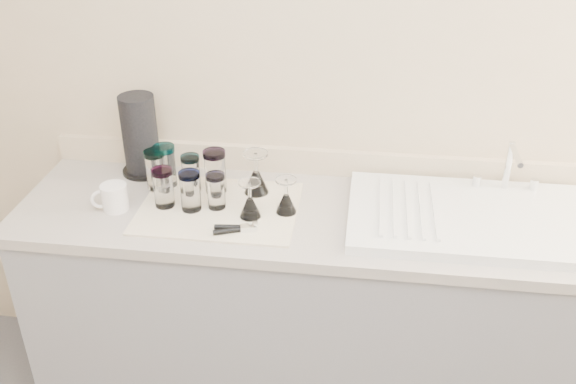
# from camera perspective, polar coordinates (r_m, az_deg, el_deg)

# --- Properties ---
(room_envelope) EXTENTS (3.54, 3.50, 2.52)m
(room_envelope) POSITION_cam_1_polar(r_m,az_deg,el_deg) (0.89, -5.59, -5.56)
(room_envelope) COLOR #545459
(room_envelope) RESTS_ON ground
(counter_unit) EXTENTS (2.06, 0.62, 0.90)m
(counter_unit) POSITION_cam_1_polar(r_m,az_deg,el_deg) (2.51, 1.67, -10.50)
(counter_unit) COLOR gray
(counter_unit) RESTS_ON ground
(sink_unit) EXTENTS (0.82, 0.50, 0.22)m
(sink_unit) POSITION_cam_1_polar(r_m,az_deg,el_deg) (2.26, 15.94, -2.14)
(sink_unit) COLOR white
(sink_unit) RESTS_ON counter_unit
(dish_towel) EXTENTS (0.55, 0.42, 0.01)m
(dish_towel) POSITION_cam_1_polar(r_m,az_deg,el_deg) (2.26, -6.15, -1.41)
(dish_towel) COLOR white
(dish_towel) RESTS_ON counter_unit
(tumbler_teal) EXTENTS (0.08, 0.08, 0.16)m
(tumbler_teal) POSITION_cam_1_polar(r_m,az_deg,el_deg) (2.40, -10.84, 2.34)
(tumbler_teal) COLOR white
(tumbler_teal) RESTS_ON dish_towel
(tumbler_cyan) EXTENTS (0.07, 0.07, 0.14)m
(tumbler_cyan) POSITION_cam_1_polar(r_m,az_deg,el_deg) (2.35, -8.61, 1.71)
(tumbler_cyan) COLOR white
(tumbler_cyan) RESTS_ON dish_towel
(tumbler_purple) EXTENTS (0.08, 0.08, 0.16)m
(tumbler_purple) POSITION_cam_1_polar(r_m,az_deg,el_deg) (2.33, -6.50, 1.87)
(tumbler_purple) COLOR white
(tumbler_purple) RESTS_ON dish_towel
(tumbler_magenta) EXTENTS (0.07, 0.07, 0.14)m
(tumbler_magenta) POSITION_cam_1_polar(r_m,az_deg,el_deg) (2.27, -11.02, 0.42)
(tumbler_magenta) COLOR white
(tumbler_magenta) RESTS_ON dish_towel
(tumbler_blue) EXTENTS (0.07, 0.07, 0.14)m
(tumbler_blue) POSITION_cam_1_polar(r_m,az_deg,el_deg) (2.23, -8.68, 0.12)
(tumbler_blue) COLOR white
(tumbler_blue) RESTS_ON dish_towel
(tumbler_lavender) EXTENTS (0.07, 0.07, 0.13)m
(tumbler_lavender) POSITION_cam_1_polar(r_m,az_deg,el_deg) (2.23, -6.41, 0.13)
(tumbler_lavender) COLOR white
(tumbler_lavender) RESTS_ON dish_towel
(tumbler_extra) EXTENTS (0.07, 0.07, 0.15)m
(tumbler_extra) POSITION_cam_1_polar(r_m,az_deg,el_deg) (2.39, -11.69, 1.99)
(tumbler_extra) COLOR white
(tumbler_extra) RESTS_ON dish_towel
(goblet_back_left) EXTENTS (0.09, 0.09, 0.16)m
(goblet_back_left) POSITION_cam_1_polar(r_m,az_deg,el_deg) (2.32, -2.85, 1.17)
(goblet_back_left) COLOR white
(goblet_back_left) RESTS_ON dish_towel
(goblet_front_left) EXTENTS (0.07, 0.07, 0.13)m
(goblet_front_left) POSITION_cam_1_polar(r_m,az_deg,el_deg) (2.18, -3.39, -1.14)
(goblet_front_left) COLOR white
(goblet_front_left) RESTS_ON dish_towel
(goblet_front_right) EXTENTS (0.07, 0.07, 0.13)m
(goblet_front_right) POSITION_cam_1_polar(r_m,az_deg,el_deg) (2.20, -0.17, -0.80)
(goblet_front_right) COLOR white
(goblet_front_right) RESTS_ON dish_towel
(can_opener) EXTENTS (0.15, 0.07, 0.02)m
(can_opener) POSITION_cam_1_polar(r_m,az_deg,el_deg) (2.12, -4.67, -3.26)
(can_opener) COLOR silver
(can_opener) RESTS_ON dish_towel
(white_mug) EXTENTS (0.14, 0.12, 0.09)m
(white_mug) POSITION_cam_1_polar(r_m,az_deg,el_deg) (2.31, -15.23, -0.46)
(white_mug) COLOR white
(white_mug) RESTS_ON counter_unit
(paper_towel_roll) EXTENTS (0.17, 0.17, 0.31)m
(paper_towel_roll) POSITION_cam_1_polar(r_m,az_deg,el_deg) (2.49, -13.00, 4.87)
(paper_towel_roll) COLOR black
(paper_towel_roll) RESTS_ON counter_unit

